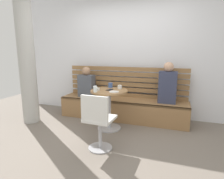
# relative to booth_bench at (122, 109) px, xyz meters

# --- Properties ---
(ground) EXTENTS (8.00, 8.00, 0.00)m
(ground) POSITION_rel_booth_bench_xyz_m (0.00, -1.20, -0.22)
(ground) COLOR #70665B
(back_wall) EXTENTS (5.20, 0.10, 2.90)m
(back_wall) POSITION_rel_booth_bench_xyz_m (0.00, 0.44, 1.23)
(back_wall) COLOR silver
(back_wall) RESTS_ON ground
(concrete_pillar) EXTENTS (0.32, 0.32, 2.80)m
(concrete_pillar) POSITION_rel_booth_bench_xyz_m (-1.75, -0.75, 1.18)
(concrete_pillar) COLOR #B2B2AD
(concrete_pillar) RESTS_ON ground
(booth_bench) EXTENTS (2.70, 0.52, 0.44)m
(booth_bench) POSITION_rel_booth_bench_xyz_m (0.00, 0.00, 0.00)
(booth_bench) COLOR olive
(booth_bench) RESTS_ON ground
(booth_backrest) EXTENTS (2.65, 0.04, 0.67)m
(booth_backrest) POSITION_rel_booth_bench_xyz_m (0.00, 0.24, 0.56)
(booth_backrest) COLOR olive
(booth_backrest) RESTS_ON booth_bench
(cafe_table) EXTENTS (0.68, 0.68, 0.74)m
(cafe_table) POSITION_rel_booth_bench_xyz_m (-0.09, -0.58, 0.30)
(cafe_table) COLOR #ADADB2
(cafe_table) RESTS_ON ground
(white_chair) EXTENTS (0.42, 0.42, 0.85)m
(white_chair) POSITION_rel_booth_bench_xyz_m (0.04, -1.39, 0.24)
(white_chair) COLOR #ADADB2
(white_chair) RESTS_ON ground
(person_adult) EXTENTS (0.34, 0.22, 0.80)m
(person_adult) POSITION_rel_booth_bench_xyz_m (0.91, 0.02, 0.58)
(person_adult) COLOR #333851
(person_adult) RESTS_ON booth_bench
(person_child_left) EXTENTS (0.34, 0.22, 0.67)m
(person_child_left) POSITION_rel_booth_bench_xyz_m (-0.83, -0.01, 0.51)
(person_child_left) COLOR #4C515B
(person_child_left) RESTS_ON booth_bench
(cup_water_clear) EXTENTS (0.07, 0.07, 0.11)m
(cup_water_clear) POSITION_rel_booth_bench_xyz_m (-0.26, -0.81, 0.57)
(cup_water_clear) COLOR white
(cup_water_clear) RESTS_ON cafe_table
(cup_ceramic_white) EXTENTS (0.08, 0.08, 0.07)m
(cup_ceramic_white) POSITION_rel_booth_bench_xyz_m (0.06, -0.38, 0.55)
(cup_ceramic_white) COLOR white
(cup_ceramic_white) RESTS_ON cafe_table
(cup_espresso_small) EXTENTS (0.06, 0.06, 0.05)m
(cup_espresso_small) POSITION_rel_booth_bench_xyz_m (-0.26, -0.68, 0.55)
(cup_espresso_small) COLOR silver
(cup_espresso_small) RESTS_ON cafe_table
(cup_mug_blue) EXTENTS (0.08, 0.08, 0.09)m
(cup_mug_blue) POSITION_rel_booth_bench_xyz_m (-0.15, -0.31, 0.57)
(cup_mug_blue) COLOR #3D5B9E
(cup_mug_blue) RESTS_ON cafe_table
(plate_small) EXTENTS (0.17, 0.17, 0.01)m
(plate_small) POSITION_rel_booth_bench_xyz_m (0.05, -0.70, 0.52)
(plate_small) COLOR white
(plate_small) RESTS_ON cafe_table
(phone_on_table) EXTENTS (0.11, 0.16, 0.01)m
(phone_on_table) POSITION_rel_booth_bench_xyz_m (-0.09, -0.56, 0.52)
(phone_on_table) COLOR black
(phone_on_table) RESTS_ON cafe_table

